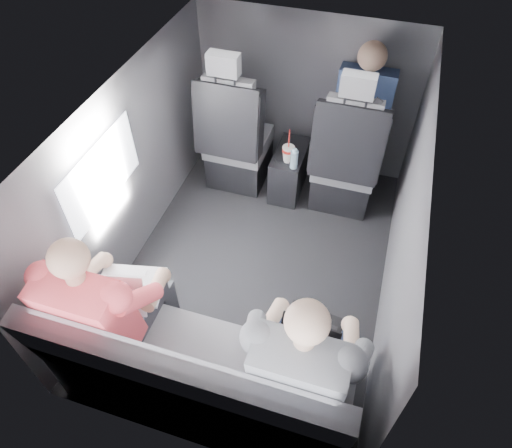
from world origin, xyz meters
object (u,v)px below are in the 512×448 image
(center_console, at_px, (289,171))
(laptop_black, at_px, (311,330))
(passenger_rear_left, at_px, (109,306))
(laptop_white, at_px, (123,289))
(passenger_front_right, at_px, (362,109))
(rear_bench, at_px, (200,378))
(front_seat_left, at_px, (236,144))
(passenger_rear_right, at_px, (303,361))
(front_seat_right, at_px, (345,165))
(water_bottle, at_px, (294,159))
(soda_cup, at_px, (288,153))

(center_console, relative_size, laptop_black, 1.51)
(passenger_rear_left, bearing_deg, laptop_white, 81.55)
(center_console, distance_m, passenger_front_right, 0.77)
(rear_bench, bearing_deg, laptop_white, 157.09)
(front_seat_left, distance_m, passenger_rear_right, 2.07)
(center_console, height_order, laptop_black, laptop_black)
(rear_bench, distance_m, passenger_rear_right, 0.63)
(center_console, height_order, passenger_rear_left, passenger_rear_left)
(passenger_rear_right, bearing_deg, front_seat_right, 92.32)
(water_bottle, height_order, passenger_rear_right, passenger_rear_right)
(front_seat_right, distance_m, passenger_front_right, 0.44)
(rear_bench, xyz_separation_m, passenger_rear_left, (-0.52, 0.09, 0.33))
(center_console, relative_size, passenger_rear_right, 0.38)
(rear_bench, bearing_deg, center_console, 90.00)
(soda_cup, xyz_separation_m, water_bottle, (0.06, -0.06, 0.01))
(front_seat_right, bearing_deg, center_console, 174.93)
(rear_bench, height_order, laptop_white, rear_bench)
(soda_cup, relative_size, laptop_white, 0.70)
(center_console, xyz_separation_m, passenger_rear_right, (0.52, -1.85, 0.44))
(soda_cup, bearing_deg, passenger_front_right, 35.16)
(water_bottle, distance_m, passenger_rear_left, 1.78)
(front_seat_right, xyz_separation_m, laptop_black, (0.07, -1.62, 0.23))
(center_console, xyz_separation_m, laptop_black, (0.52, -1.66, 0.43))
(soda_cup, relative_size, water_bottle, 1.68)
(front_seat_left, relative_size, soda_cup, 4.35)
(front_seat_left, xyz_separation_m, center_console, (0.45, 0.04, -0.20))
(front_seat_right, bearing_deg, laptop_white, -119.51)
(soda_cup, distance_m, laptop_white, 1.70)
(passenger_rear_left, distance_m, passenger_rear_right, 1.05)
(center_console, xyz_separation_m, passenger_rear_left, (-0.52, -1.85, 0.44))
(rear_bench, relative_size, laptop_white, 3.87)
(front_seat_left, height_order, front_seat_right, same)
(soda_cup, distance_m, passenger_rear_right, 1.81)
(water_bottle, bearing_deg, passenger_front_right, 43.98)
(front_seat_left, relative_size, passenger_front_right, 1.49)
(passenger_rear_left, bearing_deg, front_seat_right, 61.70)
(laptop_white, distance_m, passenger_rear_right, 1.04)
(front_seat_left, xyz_separation_m, soda_cup, (0.46, -0.08, 0.07))
(center_console, height_order, soda_cup, soda_cup)
(water_bottle, distance_m, laptop_black, 1.56)
(front_seat_left, xyz_separation_m, front_seat_right, (0.90, 0.00, 0.00))
(water_bottle, height_order, laptop_white, laptop_white)
(soda_cup, height_order, laptop_black, laptop_black)
(front_seat_right, distance_m, soda_cup, 0.45)
(soda_cup, distance_m, laptop_black, 1.64)
(front_seat_right, relative_size, laptop_black, 3.98)
(center_console, xyz_separation_m, rear_bench, (-0.00, -1.94, 0.11))
(front_seat_right, xyz_separation_m, passenger_rear_left, (-0.97, -1.81, 0.24))
(laptop_black, relative_size, passenger_rear_right, 0.25)
(front_seat_right, xyz_separation_m, passenger_rear_right, (0.07, -1.81, 0.24))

